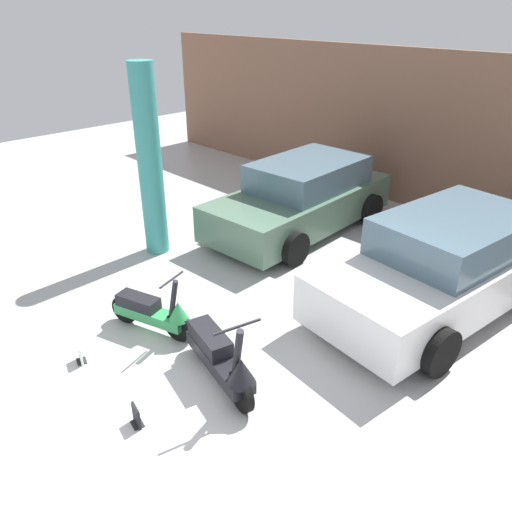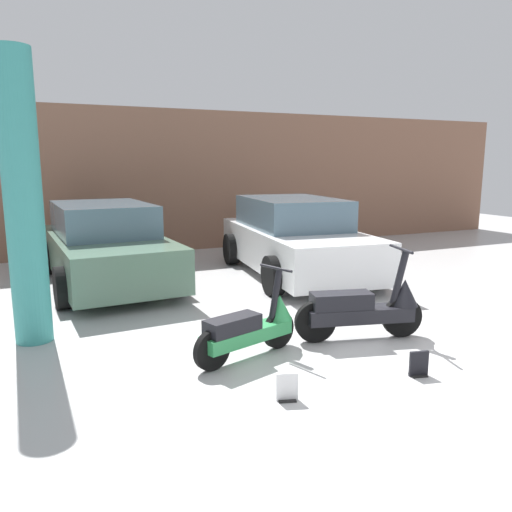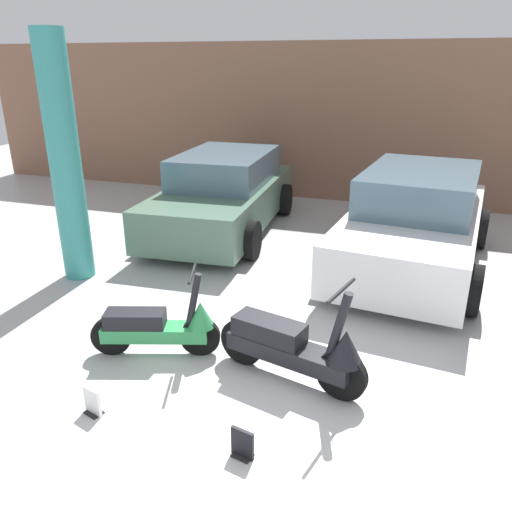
{
  "view_description": "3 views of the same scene",
  "coord_description": "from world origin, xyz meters",
  "views": [
    {
      "loc": [
        3.87,
        -2.24,
        4.2
      ],
      "look_at": [
        -0.71,
        2.21,
        0.94
      ],
      "focal_mm": 35.0,
      "sensor_mm": 36.0,
      "label": 1
    },
    {
      "loc": [
        -3.41,
        -3.98,
        2.11
      ],
      "look_at": [
        -0.58,
        2.38,
        0.81
      ],
      "focal_mm": 35.0,
      "sensor_mm": 36.0,
      "label": 2
    },
    {
      "loc": [
        1.11,
        -3.29,
        2.97
      ],
      "look_at": [
        -0.78,
        2.39,
        0.63
      ],
      "focal_mm": 35.0,
      "sensor_mm": 36.0,
      "label": 3
    }
  ],
  "objects": [
    {
      "name": "support_column_side",
      "position": [
        -3.52,
        2.35,
        1.69
      ],
      "size": [
        0.43,
        0.43,
        3.38
      ],
      "primitive_type": "cylinder",
      "color": "teal",
      "rests_on": "ground_plane"
    },
    {
      "name": "ground_plane",
      "position": [
        0.0,
        0.0,
        0.0
      ],
      "size": [
        28.0,
        28.0,
        0.0
      ],
      "primitive_type": "plane",
      "color": "#B2B2B2"
    },
    {
      "name": "placard_near_right_scooter",
      "position": [
        0.01,
        -0.33,
        0.11
      ],
      "size": [
        0.2,
        0.15,
        0.26
      ],
      "rotation": [
        0.0,
        0.0,
        -0.22
      ],
      "color": "black",
      "rests_on": "ground_plane"
    },
    {
      "name": "car_rear_left",
      "position": [
        -2.3,
        5.06,
        0.68
      ],
      "size": [
        2.2,
        4.26,
        1.41
      ],
      "rotation": [
        0.0,
        0.0,
        -1.51
      ],
      "color": "#51705B",
      "rests_on": "ground_plane"
    },
    {
      "name": "wall_back",
      "position": [
        0.0,
        7.88,
        1.69
      ],
      "size": [
        19.6,
        0.12,
        3.38
      ],
      "primitive_type": "cube",
      "color": "#845B47",
      "rests_on": "ground_plane"
    },
    {
      "name": "scooter_front_left",
      "position": [
        -1.33,
        0.82,
        0.34
      ],
      "size": [
        1.34,
        0.67,
        0.97
      ],
      "rotation": [
        0.0,
        0.0,
        0.31
      ],
      "color": "black",
      "rests_on": "ground_plane"
    },
    {
      "name": "car_rear_center",
      "position": [
        1.12,
        4.36,
        0.7
      ],
      "size": [
        2.44,
        4.46,
        1.45
      ],
      "rotation": [
        0.0,
        0.0,
        -1.68
      ],
      "color": "white",
      "rests_on": "ground_plane"
    },
    {
      "name": "placard_near_left_scooter",
      "position": [
        -1.45,
        -0.26,
        0.11
      ],
      "size": [
        0.2,
        0.16,
        0.26
      ],
      "rotation": [
        0.0,
        0.0,
        -0.3
      ],
      "color": "black",
      "rests_on": "ground_plane"
    },
    {
      "name": "scooter_front_right",
      "position": [
        0.16,
        0.79,
        0.4
      ],
      "size": [
        1.58,
        0.71,
        1.12
      ],
      "rotation": [
        0.0,
        0.0,
        -0.24
      ],
      "color": "black",
      "rests_on": "ground_plane"
    }
  ]
}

